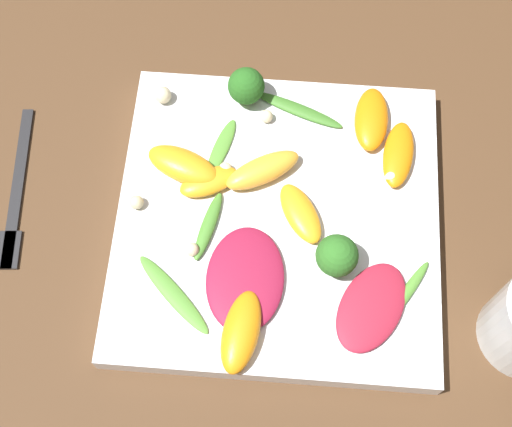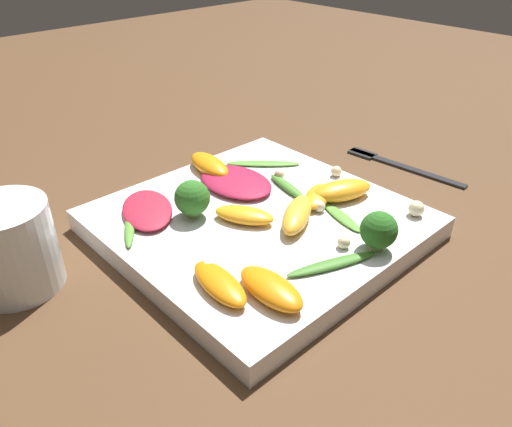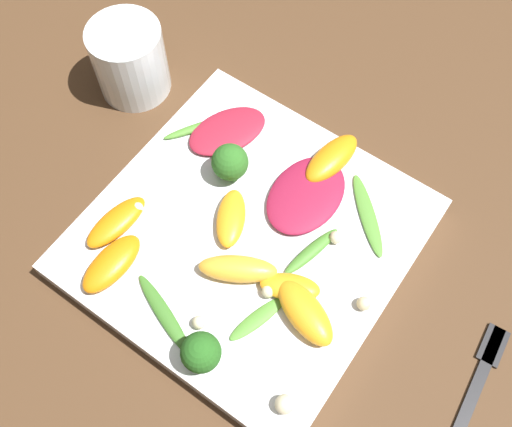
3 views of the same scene
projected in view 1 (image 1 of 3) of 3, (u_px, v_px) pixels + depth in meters
The scene contains 25 objects.
ground_plane at pixel (274, 225), 0.69m from camera, with size 2.40×2.40×0.00m, color #4C331E.
plate at pixel (275, 220), 0.67m from camera, with size 0.30×0.30×0.02m.
fork at pixel (12, 203), 0.69m from camera, with size 0.17×0.03×0.01m.
radicchio_leaf_0 at pixel (368, 307), 0.62m from camera, with size 0.10×0.09×0.01m.
radicchio_leaf_1 at pixel (242, 279), 0.63m from camera, with size 0.10×0.07×0.01m.
orange_segment_0 at pixel (206, 181), 0.67m from camera, with size 0.05×0.06×0.01m.
orange_segment_1 at pixel (238, 332), 0.61m from camera, with size 0.08×0.04×0.02m.
orange_segment_2 at pixel (298, 212), 0.66m from camera, with size 0.07×0.06×0.02m.
orange_segment_3 at pixel (368, 119), 0.69m from camera, with size 0.07×0.04×0.02m.
orange_segment_4 at pixel (395, 154), 0.68m from camera, with size 0.08×0.04×0.02m.
orange_segment_5 at pixel (260, 170), 0.67m from camera, with size 0.06×0.08×0.02m.
orange_segment_6 at pixel (180, 165), 0.67m from camera, with size 0.06×0.08×0.02m.
broccoli_floret_0 at pixel (243, 86), 0.70m from camera, with size 0.04×0.04×0.04m.
broccoli_floret_1 at pixel (334, 256), 0.62m from camera, with size 0.04×0.04×0.04m.
arugula_sprig_0 at pixel (205, 226), 0.66m from camera, with size 0.07×0.03×0.01m.
arugula_sprig_1 at pixel (219, 147), 0.69m from camera, with size 0.07×0.03×0.00m.
arugula_sprig_2 at pixel (170, 294), 0.63m from camera, with size 0.08×0.08×0.00m.
arugula_sprig_3 at pixel (403, 293), 0.63m from camera, with size 0.07×0.05×0.01m.
arugula_sprig_4 at pixel (296, 110), 0.71m from camera, with size 0.05×0.09×0.01m.
macadamia_nut_0 at pixel (388, 177), 0.67m from camera, with size 0.01×0.01×0.01m.
macadamia_nut_1 at pixel (189, 249), 0.64m from camera, with size 0.01×0.01×0.01m.
macadamia_nut_2 at pixel (160, 95), 0.71m from camera, with size 0.02×0.02×0.02m.
macadamia_nut_3 at pixel (223, 169), 0.68m from camera, with size 0.01×0.01×0.01m.
macadamia_nut_4 at pixel (134, 200), 0.66m from camera, with size 0.01×0.01×0.01m.
macadamia_nut_5 at pixel (264, 116), 0.70m from camera, with size 0.01×0.01×0.01m.
Camera 1 is at (-0.27, -0.00, 0.63)m, focal length 50.00 mm.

